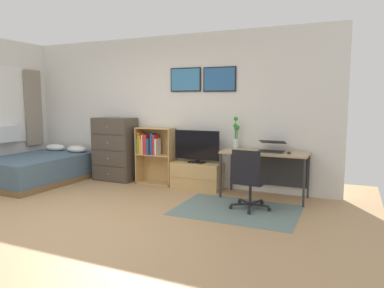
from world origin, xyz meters
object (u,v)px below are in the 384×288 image
(bamboo_vase, at_px, (236,134))
(bookshelf, at_px, (153,151))
(dresser, at_px, (115,149))
(television, at_px, (197,147))
(laptop, at_px, (272,147))
(bed, at_px, (39,169))
(desk, at_px, (266,159))
(office_chair, at_px, (248,178))
(computer_mouse, at_px, (289,153))
(tv_stand, at_px, (197,176))

(bamboo_vase, bearing_deg, bookshelf, -177.89)
(dresser, xyz_separation_m, television, (1.72, -0.01, 0.14))
(dresser, bearing_deg, television, -0.24)
(dresser, distance_m, laptop, 3.02)
(television, height_order, bamboo_vase, bamboo_vase)
(bed, relative_size, desk, 1.47)
(desk, relative_size, bamboo_vase, 2.51)
(office_chair, bearing_deg, computer_mouse, 61.59)
(dresser, xyz_separation_m, tv_stand, (1.72, 0.02, -0.37))
(television, bearing_deg, desk, -0.24)
(bed, bearing_deg, television, 15.16)
(dresser, xyz_separation_m, office_chair, (2.86, -0.83, -0.15))
(bookshelf, height_order, tv_stand, bookshelf)
(office_chair, bearing_deg, bamboo_vase, 122.17)
(bed, bearing_deg, dresser, 33.00)
(desk, xyz_separation_m, bamboo_vase, (-0.54, 0.14, 0.37))
(tv_stand, bearing_deg, laptop, -1.69)
(television, xyz_separation_m, computer_mouse, (1.58, -0.16, 0.01))
(bookshelf, distance_m, bamboo_vase, 1.62)
(dresser, height_order, tv_stand, dresser)
(desk, bearing_deg, bookshelf, 177.92)
(dresser, distance_m, bookshelf, 0.81)
(computer_mouse, bearing_deg, dresser, 177.03)
(bookshelf, height_order, television, bookshelf)
(office_chair, distance_m, laptop, 0.89)
(dresser, distance_m, bamboo_vase, 2.41)
(dresser, relative_size, bamboo_vase, 2.28)
(bed, height_order, television, television)
(dresser, distance_m, computer_mouse, 3.31)
(bookshelf, height_order, office_chair, bookshelf)
(television, bearing_deg, dresser, 179.76)
(bed, height_order, tv_stand, bed)
(dresser, relative_size, office_chair, 1.40)
(bookshelf, height_order, laptop, bookshelf)
(office_chair, bearing_deg, bookshelf, 161.91)
(bookshelf, distance_m, desk, 2.12)
(television, relative_size, office_chair, 0.96)
(dresser, bearing_deg, laptop, -0.44)
(desk, bearing_deg, bed, -169.86)
(tv_stand, bearing_deg, office_chair, -36.44)
(computer_mouse, bearing_deg, television, 174.09)
(desk, bearing_deg, laptop, -6.82)
(bookshelf, relative_size, television, 1.26)
(tv_stand, distance_m, television, 0.51)
(laptop, bearing_deg, bamboo_vase, 166.17)
(tv_stand, relative_size, television, 1.06)
(television, height_order, desk, television)
(bookshelf, bearing_deg, dresser, -175.40)
(desk, xyz_separation_m, office_chair, (-0.06, -0.82, -0.15))
(desk, relative_size, computer_mouse, 12.75)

